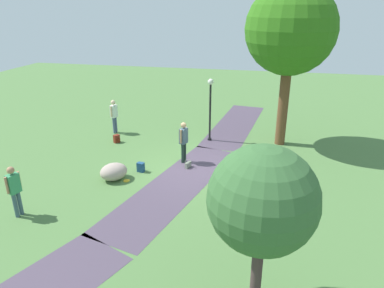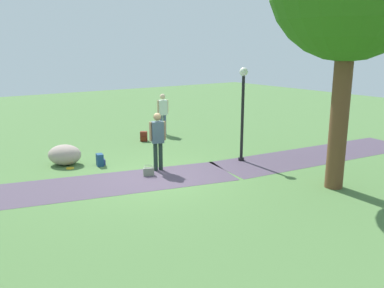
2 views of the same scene
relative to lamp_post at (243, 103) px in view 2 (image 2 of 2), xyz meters
name	(u,v)px [view 2 (image 2 of 2)]	position (x,y,z in m)	size (l,w,h in m)	color
ground_plane	(157,176)	(3.23, -0.14, -1.95)	(48.00, 48.00, 0.00)	#4C733D
footpath_segment_near	(319,155)	(-2.79, 1.04, -1.95)	(8.19, 3.00, 0.01)	#493C4E
footpath_segment_mid	(95,185)	(5.05, -0.44, -1.95)	(8.26, 3.99, 0.01)	#493C4E
lamp_post	(243,103)	(0.00, 0.00, 0.00)	(0.28, 0.28, 3.13)	black
lawn_boulder	(65,155)	(5.07, -2.95, -1.62)	(1.39, 1.38, 0.67)	#A79488
woman_with_handbag	(158,137)	(2.88, -0.65, -0.88)	(0.50, 0.34, 1.82)	#1D3027
man_near_boulder	(163,111)	(0.01, -5.12, -0.90)	(0.51, 0.31, 1.79)	#465474
handbag_on_grass	(149,171)	(3.40, -0.34, -1.81)	(0.35, 0.35, 0.31)	gray
backpack_by_boulder	(100,160)	(4.18, -2.16, -1.76)	(0.30, 0.31, 0.40)	navy
spare_backpack_on_lawn	(144,137)	(1.33, -4.46, -1.76)	(0.34, 0.35, 0.40)	maroon
frisbee_on_grass	(70,168)	(5.09, -2.43, -1.94)	(0.25, 0.25, 0.02)	gold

